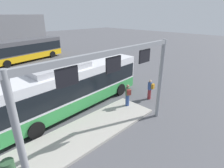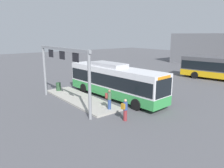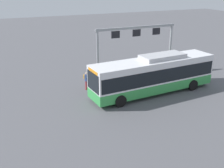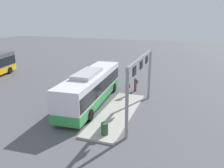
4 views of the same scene
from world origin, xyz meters
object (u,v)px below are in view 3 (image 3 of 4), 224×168
Objects in this scene: bus_main at (154,74)px; person_boarding at (86,80)px; trash_bin at (179,68)px; person_waiting_near at (112,76)px.

person_boarding is at bearing -35.45° from bus_main.
trash_bin is (-5.52, -3.50, -1.20)m from bus_main.
person_waiting_near is 8.35m from trash_bin.
person_boarding reaches higher than trash_bin.
bus_main is 6.65m from trash_bin.
person_boarding is 1.00× the size of person_waiting_near.
bus_main is at bearing 50.32° from person_boarding.
bus_main is 6.16m from person_boarding.
person_boarding is (5.18, -3.21, -0.92)m from bus_main.
bus_main is 7.06× the size of person_waiting_near.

